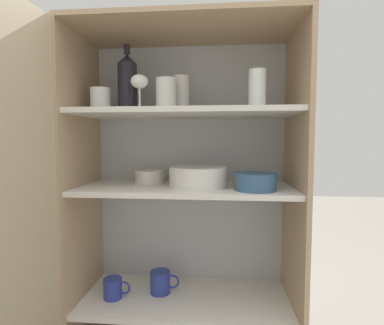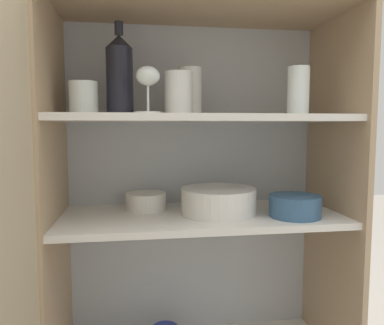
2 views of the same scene
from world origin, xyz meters
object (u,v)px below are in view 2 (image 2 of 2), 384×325
object	(u,v)px
wine_bottle	(120,75)
mixing_bowl_large	(295,205)
serving_bowl_small	(146,200)
plate_stack_white	(218,201)

from	to	relation	value
wine_bottle	mixing_bowl_large	size ratio (longest dim) A/B	1.77
serving_bowl_small	wine_bottle	bearing A→B (deg)	-140.95
plate_stack_white	serving_bowl_small	distance (m)	0.24
mixing_bowl_large	serving_bowl_small	xyz separation A→B (m)	(-0.44, 0.16, -0.00)
wine_bottle	plate_stack_white	world-z (taller)	wine_bottle
wine_bottle	plate_stack_white	bearing A→B (deg)	-5.75
wine_bottle	mixing_bowl_large	world-z (taller)	wine_bottle
plate_stack_white	serving_bowl_small	bearing A→B (deg)	157.75
plate_stack_white	mixing_bowl_large	world-z (taller)	plate_stack_white
plate_stack_white	wine_bottle	bearing A→B (deg)	174.25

